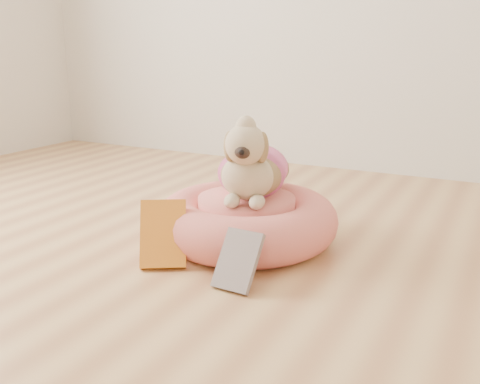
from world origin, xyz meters
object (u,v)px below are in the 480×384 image
at_px(book_white, 238,260).
at_px(book_yellow, 163,234).
at_px(pet_bed, 247,220).
at_px(dog, 252,154).

bearing_deg(book_white, book_yellow, 175.56).
distance_m(pet_bed, dog, 0.24).
relative_size(dog, book_white, 2.28).
relative_size(pet_bed, dog, 1.56).
distance_m(pet_bed, book_yellow, 0.34).
height_order(book_yellow, book_white, book_yellow).
xyz_separation_m(book_yellow, book_white, (0.29, -0.04, -0.02)).
height_order(dog, book_white, dog).
height_order(dog, book_yellow, dog).
relative_size(book_yellow, book_white, 1.21).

